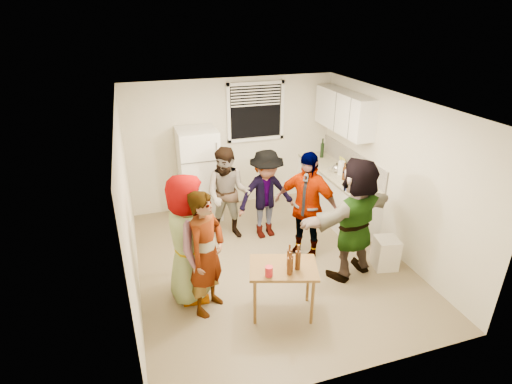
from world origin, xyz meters
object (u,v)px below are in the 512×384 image
object	(u,v)px
serving_table	(282,311)
guest_back_right	(266,235)
blue_cup	(346,190)
wine_bottle	(322,157)
red_cup	(269,276)
guest_back_left	(229,236)
guest_stripe	(210,307)
refrigerator	(199,174)
guest_orange	(349,272)
trash_bin	(386,253)
guest_grey	(192,295)
guest_black	(303,255)
kettle	(336,172)
beer_bottle_table	(297,269)
beer_bottle_counter	(343,180)

from	to	relation	value
serving_table	guest_back_right	world-z (taller)	serving_table
blue_cup	wine_bottle	bearing A→B (deg)	78.73
red_cup	guest_back_left	bearing A→B (deg)	88.96
guest_stripe	red_cup	bearing A→B (deg)	-81.87
refrigerator	blue_cup	distance (m)	2.67
blue_cup	guest_orange	distance (m)	1.38
refrigerator	guest_stripe	bearing A→B (deg)	-98.16
blue_cup	guest_stripe	xyz separation A→B (m)	(-2.57, -1.10, -0.90)
wine_bottle	blue_cup	bearing A→B (deg)	-101.27
serving_table	guest_stripe	bearing A→B (deg)	157.90
trash_bin	guest_grey	xyz separation A→B (m)	(-2.93, 0.22, -0.25)
guest_orange	red_cup	bearing A→B (deg)	5.24
wine_bottle	guest_stripe	bearing A→B (deg)	-137.29
serving_table	guest_back_left	distance (m)	2.09
trash_bin	guest_back_left	bearing A→B (deg)	141.84
guest_stripe	guest_black	xyz separation A→B (m)	(1.69, 0.76, 0.00)
serving_table	guest_stripe	size ratio (longest dim) A/B	0.49
blue_cup	serving_table	xyz separation A→B (m)	(-1.68, -1.46, -0.90)
blue_cup	guest_back_left	distance (m)	2.16
refrigerator	guest_grey	bearing A→B (deg)	-103.64
refrigerator	kettle	bearing A→B (deg)	-17.87
kettle	beer_bottle_table	world-z (taller)	kettle
blue_cup	guest_black	xyz separation A→B (m)	(-0.88, -0.34, -0.90)
refrigerator	guest_back_left	world-z (taller)	refrigerator
serving_table	guest_orange	world-z (taller)	serving_table
guest_back_right	guest_orange	world-z (taller)	guest_back_right
wine_bottle	beer_bottle_counter	bearing A→B (deg)	-97.32
guest_stripe	trash_bin	bearing A→B (deg)	-43.55
trash_bin	red_cup	xyz separation A→B (m)	(-2.09, -0.58, 0.46)
guest_grey	guest_orange	world-z (taller)	guest_grey
refrigerator	guest_black	xyz separation A→B (m)	(1.31, -1.86, -0.85)
wine_bottle	guest_grey	size ratio (longest dim) A/B	0.16
wine_bottle	guest_back_right	xyz separation A→B (m)	(-1.56, -1.11, -0.90)
refrigerator	wine_bottle	world-z (taller)	refrigerator
guest_back_left	kettle	bearing A→B (deg)	30.08
refrigerator	kettle	size ratio (longest dim) A/B	7.47
guest_back_left	guest_back_right	bearing A→B (deg)	11.03
beer_bottle_counter	refrigerator	bearing A→B (deg)	154.24
beer_bottle_counter	guest_stripe	bearing A→B (deg)	-151.39
guest_back_right	trash_bin	bearing A→B (deg)	-50.74
kettle	beer_bottle_table	size ratio (longest dim) A/B	0.89
kettle	blue_cup	bearing A→B (deg)	-95.44
guest_grey	guest_black	distance (m)	1.92
blue_cup	refrigerator	bearing A→B (deg)	145.21
beer_bottle_counter	beer_bottle_table	distance (m)	2.58
beer_bottle_counter	guest_stripe	size ratio (longest dim) A/B	0.14
blue_cup	red_cup	size ratio (longest dim) A/B	1.04
wine_bottle	serving_table	world-z (taller)	wine_bottle
kettle	guest_orange	bearing A→B (deg)	-99.50
guest_grey	guest_back_right	size ratio (longest dim) A/B	1.15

